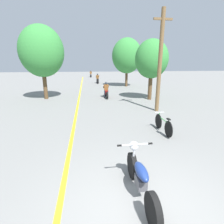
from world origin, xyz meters
TOP-DOWN VIEW (x-y plane):
  - ground_plane at (0.00, 0.00)m, footprint 120.00×120.00m
  - lane_stripe_center at (-1.70, 12.44)m, footprint 0.14×48.00m
  - utility_pole at (3.36, 7.48)m, footprint 1.10×0.24m
  - roadside_tree_right_near at (4.17, 11.04)m, footprint 2.64×2.38m
  - roadside_tree_right_far at (4.14, 19.61)m, footprint 3.73×3.36m
  - roadside_tree_left at (-4.45, 12.57)m, footprint 3.50×3.15m
  - motorcycle_foreground at (0.09, 0.50)m, footprint 0.88×2.17m
  - motorcycle_rider_lead at (0.68, 12.36)m, footprint 0.50×2.04m
  - motorcycle_rider_mid at (0.69, 23.82)m, footprint 0.50×2.17m
  - motorcycle_rider_far at (0.03, 35.75)m, footprint 0.50×2.08m
  - bicycle_parked at (2.22, 4.00)m, footprint 0.44×1.72m

SIDE VIEW (x-z plane):
  - ground_plane at x=0.00m, z-range 0.00..0.00m
  - lane_stripe_center at x=-1.70m, z-range 0.00..0.01m
  - bicycle_parked at x=2.22m, z-range -0.03..0.77m
  - motorcycle_foreground at x=0.09m, z-range -0.07..0.99m
  - motorcycle_rider_lead at x=0.68m, z-range -0.16..1.21m
  - motorcycle_rider_far at x=0.03m, z-range -0.17..1.23m
  - motorcycle_rider_mid at x=0.69m, z-range -0.18..1.25m
  - utility_pole at x=3.36m, z-range 0.09..6.00m
  - roadside_tree_right_near at x=4.17m, z-range 0.84..5.61m
  - roadside_tree_right_far at x=4.14m, z-range 0.82..6.77m
  - roadside_tree_left at x=-4.45m, z-range 0.90..6.74m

